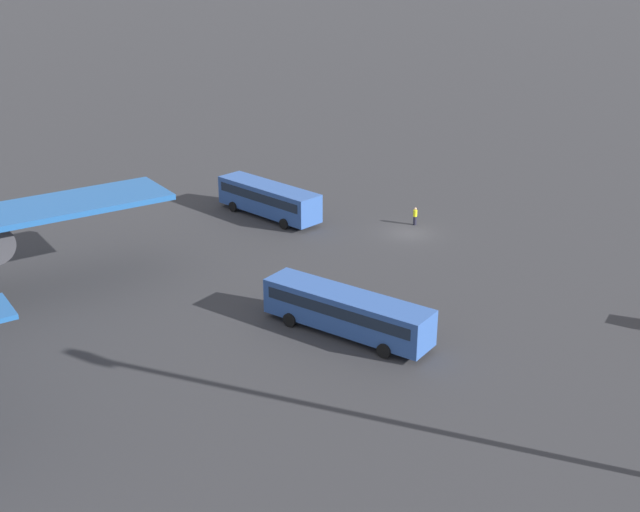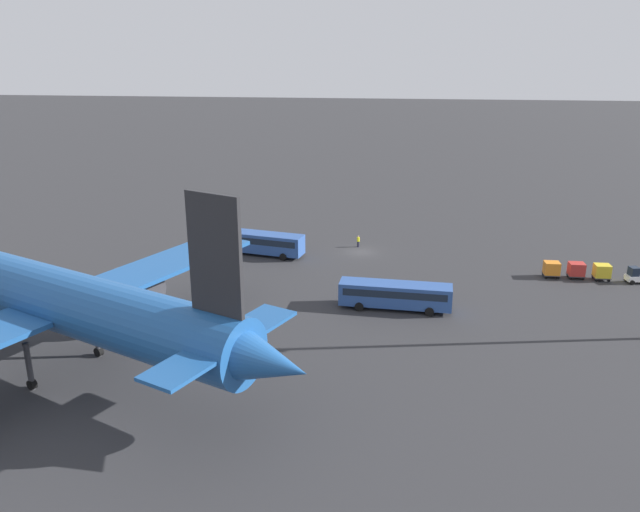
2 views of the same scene
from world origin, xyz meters
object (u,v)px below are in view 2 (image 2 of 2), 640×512
(shuttle_bus_near, at_px, (263,242))
(cargo_cart_orange, at_px, (552,268))
(baggage_tug, at_px, (635,276))
(cargo_cart_red, at_px, (576,269))
(airplane, at_px, (45,296))
(cargo_cart_yellow, at_px, (602,271))
(shuttle_bus_far, at_px, (395,294))
(worker_person, at_px, (358,241))

(shuttle_bus_near, distance_m, cargo_cart_orange, 39.08)
(cargo_cart_orange, bearing_deg, baggage_tug, 175.74)
(baggage_tug, bearing_deg, cargo_cart_red, -18.74)
(cargo_cart_red, bearing_deg, cargo_cart_orange, 0.68)
(airplane, distance_m, cargo_cart_red, 62.28)
(baggage_tug, relative_size, cargo_cart_red, 1.27)
(cargo_cart_red, bearing_deg, baggage_tug, 173.57)
(cargo_cart_yellow, relative_size, cargo_cart_red, 1.00)
(shuttle_bus_near, height_order, shuttle_bus_far, shuttle_bus_near)
(airplane, xyz_separation_m, shuttle_bus_near, (-11.94, -35.14, -5.14))
(baggage_tug, height_order, worker_person, baggage_tug)
(cargo_cart_yellow, bearing_deg, baggage_tug, 172.38)
(worker_person, xyz_separation_m, cargo_cart_red, (-28.64, 9.76, 0.32))
(shuttle_bus_far, bearing_deg, baggage_tug, -154.63)
(worker_person, xyz_separation_m, cargo_cart_yellow, (-31.71, 10.03, 0.32))
(cargo_cart_yellow, bearing_deg, airplane, 28.21)
(baggage_tug, distance_m, worker_person, 37.11)
(shuttle_bus_near, height_order, cargo_cart_red, shuttle_bus_near)
(shuttle_bus_near, bearing_deg, shuttle_bus_far, 149.12)
(cargo_cart_red, bearing_deg, shuttle_bus_far, 29.50)
(airplane, relative_size, worker_person, 30.40)
(shuttle_bus_near, xyz_separation_m, shuttle_bus_far, (-19.00, 17.32, -0.09))
(worker_person, bearing_deg, shuttle_bus_far, 104.23)
(shuttle_bus_far, xyz_separation_m, cargo_cart_yellow, (-25.95, -12.69, -0.63))
(airplane, bearing_deg, cargo_cart_orange, -125.12)
(worker_person, bearing_deg, baggage_tug, 163.49)
(airplane, height_order, cargo_cart_orange, airplane)
(airplane, bearing_deg, cargo_cart_yellow, -128.11)
(cargo_cart_red, relative_size, cargo_cart_orange, 1.00)
(shuttle_bus_near, distance_m, baggage_tug, 49.09)
(worker_person, height_order, cargo_cart_orange, cargo_cart_orange)
(shuttle_bus_far, relative_size, cargo_cart_orange, 6.17)
(shuttle_bus_far, height_order, cargo_cart_red, shuttle_bus_far)
(shuttle_bus_near, height_order, worker_person, shuttle_bus_near)
(baggage_tug, relative_size, cargo_cart_yellow, 1.27)
(baggage_tug, relative_size, worker_person, 1.51)
(cargo_cart_red, bearing_deg, airplane, 29.76)
(shuttle_bus_near, xyz_separation_m, cargo_cart_yellow, (-44.94, 4.63, -0.72))
(cargo_cart_yellow, height_order, cargo_cart_orange, same)
(airplane, xyz_separation_m, cargo_cart_yellow, (-56.88, -30.51, -5.85))
(baggage_tug, bearing_deg, shuttle_bus_far, 9.89)
(shuttle_bus_near, xyz_separation_m, cargo_cart_orange, (-38.82, 4.40, -0.72))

